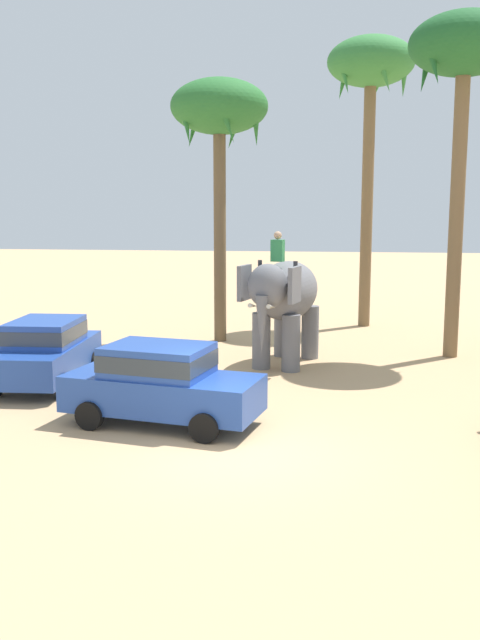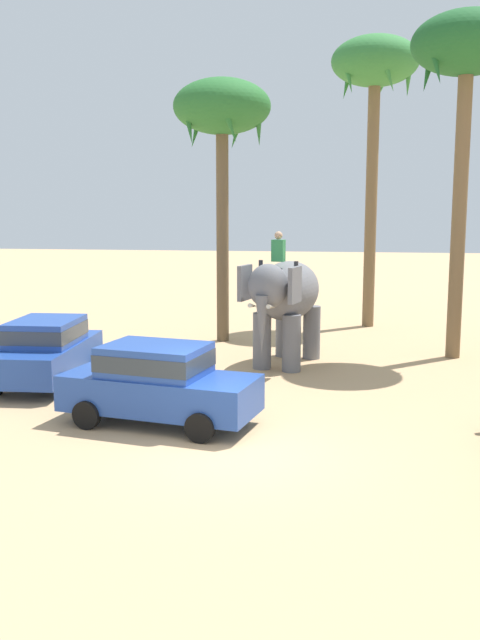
% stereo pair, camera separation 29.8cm
% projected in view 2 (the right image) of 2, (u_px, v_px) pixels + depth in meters
% --- Properties ---
extents(ground_plane, '(120.00, 120.00, 0.00)m').
position_uv_depth(ground_plane, '(229.00, 454.00, 13.22)').
color(ground_plane, tan).
extents(car_sedan_foreground, '(4.35, 2.46, 1.70)m').
position_uv_depth(car_sedan_foreground, '(158.00, 381.00, 14.95)').
color(car_sedan_foreground, '#23479E').
rests_on(car_sedan_foreground, ground).
extents(car_parked_far_side, '(2.04, 4.18, 1.70)m').
position_uv_depth(car_parked_far_side, '(47.00, 348.00, 18.36)').
color(car_parked_far_side, '#23479E').
rests_on(car_parked_far_side, ground).
extents(elephant_with_mahout, '(2.40, 4.02, 3.88)m').
position_uv_depth(elephant_with_mahout, '(285.00, 297.00, 20.33)').
color(elephant_with_mahout, slate).
rests_on(elephant_with_mahout, ground).
extents(palm_tree_behind_elephant, '(3.20, 3.20, 10.68)m').
position_uv_depth(palm_tree_behind_elephant, '(375.00, 74.00, 25.87)').
color(palm_tree_behind_elephant, brown).
rests_on(palm_tree_behind_elephant, ground).
extents(palm_tree_near_hut, '(3.20, 3.20, 10.07)m').
position_uv_depth(palm_tree_near_hut, '(467.00, 57.00, 20.31)').
color(palm_tree_near_hut, brown).
rests_on(palm_tree_near_hut, ground).
extents(palm_tree_left_of_road, '(3.20, 3.20, 8.68)m').
position_uv_depth(palm_tree_left_of_road, '(222.00, 115.00, 23.19)').
color(palm_tree_left_of_road, brown).
rests_on(palm_tree_left_of_road, ground).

